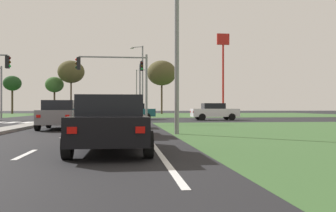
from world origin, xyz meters
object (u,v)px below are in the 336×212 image
at_px(street_lamp_fourth, 137,89).
at_px(treeline_third, 54,85).
at_px(fastfood_pole_sign, 223,56).
at_px(traffic_signal_near_right, 120,75).
at_px(car_black_near, 111,123).
at_px(car_red_second, 116,116).
at_px(car_beige_seventh, 118,114).
at_px(treeline_fourth, 71,72).
at_px(treeline_second, 12,84).
at_px(pedestrian_at_median, 77,107).
at_px(treeline_fifth, 162,73).
at_px(street_lamp_near, 180,12).
at_px(car_teal_fifth, 132,111).
at_px(car_blue_fourth, 66,111).
at_px(car_grey_sixth, 61,115).
at_px(car_white_third, 214,111).
at_px(street_lamp_third, 142,77).
at_px(traffic_signal_far_right, 141,80).

height_order(street_lamp_fourth, treeline_third, street_lamp_fourth).
bearing_deg(fastfood_pole_sign, traffic_signal_near_right, -122.61).
distance_m(car_black_near, car_red_second, 5.95).
relative_size(car_beige_seventh, treeline_third, 0.63).
bearing_deg(street_lamp_fourth, traffic_signal_near_right, -93.44).
bearing_deg(street_lamp_fourth, treeline_fourth, -147.49).
height_order(car_beige_seventh, treeline_second, treeline_second).
distance_m(pedestrian_at_median, treeline_fifth, 25.54).
xyz_separation_m(car_red_second, treeline_third, (-13.14, 55.66, 4.73)).
xyz_separation_m(street_lamp_near, fastfood_pole_sign, (11.53, 35.05, 3.20)).
distance_m(car_teal_fifth, street_lamp_fourth, 41.38).
distance_m(car_blue_fourth, car_beige_seventh, 29.70).
bearing_deg(treeline_second, treeline_fourth, -13.96).
height_order(car_grey_sixth, treeline_third, treeline_third).
bearing_deg(pedestrian_at_median, car_red_second, -123.77).
xyz_separation_m(car_white_third, fastfood_pole_sign, (5.58, 17.35, 7.81)).
distance_m(treeline_second, treeline_third, 7.85).
bearing_deg(car_beige_seventh, treeline_third, 104.84).
xyz_separation_m(car_red_second, street_lamp_third, (2.56, 33.39, 4.47)).
bearing_deg(street_lamp_near, pedestrian_at_median, 105.45).
bearing_deg(car_teal_fifth, treeline_third, 21.79).
xyz_separation_m(car_beige_seventh, treeline_third, (-13.11, 49.48, 4.77)).
xyz_separation_m(car_red_second, fastfood_pole_sign, (14.38, 35.23, 7.82)).
height_order(car_white_third, car_teal_fifth, car_white_third).
bearing_deg(street_lamp_third, car_blue_fourth, 171.76).
relative_size(street_lamp_fourth, treeline_third, 1.30).
distance_m(car_black_near, treeline_fifth, 58.89).
distance_m(treeline_second, treeline_fourth, 11.84).
bearing_deg(car_black_near, traffic_signal_near_right, 90.29).
height_order(pedestrian_at_median, treeline_second, treeline_second).
relative_size(street_lamp_third, pedestrian_at_median, 5.05).
relative_size(car_grey_sixth, treeline_fifth, 0.42).
xyz_separation_m(car_red_second, car_white_third, (8.80, 17.88, 0.01)).
distance_m(car_black_near, treeline_second, 65.60).
height_order(car_white_third, traffic_signal_far_right, traffic_signal_far_right).
bearing_deg(treeline_third, car_grey_sixth, -78.88).
distance_m(street_lamp_third, treeline_third, 27.26).
distance_m(car_black_near, street_lamp_fourth, 67.32).
distance_m(street_lamp_third, pedestrian_at_median, 9.45).
distance_m(car_white_third, street_lamp_near, 19.24).
height_order(car_black_near, car_grey_sixth, car_grey_sixth).
bearing_deg(fastfood_pole_sign, street_lamp_near, -108.21).
distance_m(traffic_signal_far_right, street_lamp_fourth, 37.03).
distance_m(traffic_signal_far_right, treeline_second, 39.32).
xyz_separation_m(car_red_second, car_grey_sixth, (-3.10, 4.55, -0.01)).
bearing_deg(treeline_second, traffic_signal_near_right, -64.20).
height_order(street_lamp_third, treeline_third, street_lamp_third).
relative_size(car_white_third, car_blue_fourth, 1.02).
xyz_separation_m(car_blue_fourth, street_lamp_fourth, (10.57, 26.29, 4.41)).
relative_size(car_white_third, treeline_fifth, 0.44).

